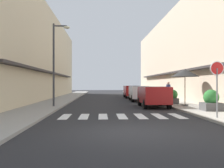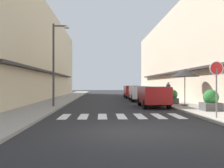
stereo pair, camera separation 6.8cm
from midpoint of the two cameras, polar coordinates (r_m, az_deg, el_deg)
ground_plane at (r=25.61m, az=-0.05°, el=-3.71°), size 92.92×92.92×0.00m
sidewalk_left at (r=25.90m, az=-11.27°, el=-3.54°), size 2.62×59.13×0.12m
sidewalk_right at (r=26.30m, az=10.99°, el=-3.49°), size 2.62×59.13×0.12m
building_row_left at (r=27.96m, az=-18.69°, el=6.45°), size 5.50×40.01×9.61m
building_row_right at (r=28.59m, az=17.96°, el=6.20°), size 5.50×40.01×9.50m
crosswalk at (r=12.96m, az=2.22°, el=-7.24°), size 6.15×2.20×0.01m
parked_car_near at (r=18.28m, az=9.33°, el=-2.28°), size 1.87×4.11×1.47m
parked_car_mid at (r=24.68m, az=6.27°, el=-1.71°), size 1.90×4.12×1.47m
parked_car_far at (r=30.58m, az=4.59°, el=-1.39°), size 1.90×4.51×1.47m
round_street_sign at (r=12.41m, az=22.52°, el=2.01°), size 0.65×0.07×2.55m
street_lamp at (r=18.00m, az=-12.31°, el=6.13°), size 1.19×0.28×5.68m
cafe_umbrella at (r=18.91m, az=16.12°, el=2.38°), size 2.01×2.01×2.61m
planter_corner at (r=15.68m, az=21.41°, el=-3.59°), size 1.03×1.03×1.20m
planter_midblock at (r=20.35m, az=13.51°, el=-2.81°), size 0.79×0.79×1.10m
planter_far at (r=27.32m, az=11.48°, el=-1.96°), size 0.99×0.99×1.27m
pedestrian_walking_near at (r=20.53m, az=12.61°, el=-1.74°), size 0.34×0.34×1.72m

